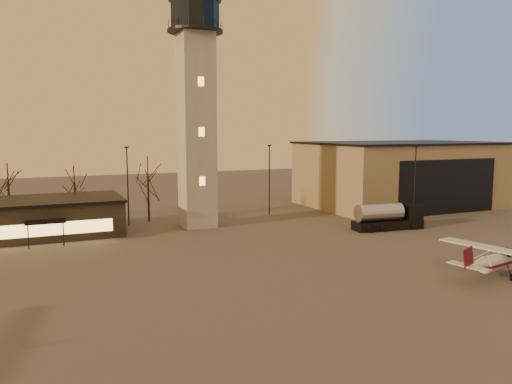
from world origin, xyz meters
TOP-DOWN VIEW (x-y plane):
  - ground at (0.00, 0.00)m, footprint 220.00×220.00m
  - control_tower at (0.00, 30.00)m, footprint 6.80×6.80m
  - hangar at (36.00, 33.98)m, footprint 30.60×20.60m
  - terminal at (-21.99, 31.98)m, footprint 25.40×12.20m
  - light_poles at (0.50, 31.00)m, footprint 58.50×12.25m
  - tree_row at (-13.70, 39.16)m, footprint 37.20×9.20m
  - cessna_front at (16.67, -1.36)m, footprint 9.16×11.54m
  - fuel_truck at (20.83, 18.56)m, footprint 9.05×3.69m

SIDE VIEW (x-z plane):
  - ground at x=0.00m, z-range 0.00..0.00m
  - cessna_front at x=16.67m, z-range -0.50..2.67m
  - fuel_truck at x=20.83m, z-range -0.34..2.93m
  - terminal at x=-21.99m, z-range 0.01..4.31m
  - hangar at x=36.00m, z-range 0.00..10.30m
  - light_poles at x=0.50m, z-range 0.34..10.48m
  - tree_row at x=-13.70m, z-range 1.54..10.34m
  - control_tower at x=0.00m, z-range 0.03..32.63m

